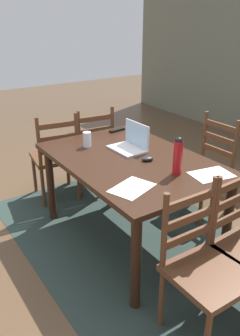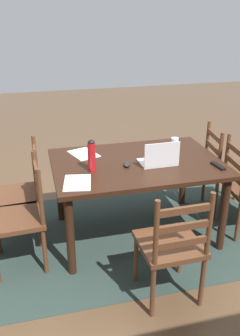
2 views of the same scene
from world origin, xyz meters
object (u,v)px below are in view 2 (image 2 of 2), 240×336
chair_left_near (225,170)px  laptop (159,159)px  chair_right_near (21,194)px  drinking_glass (175,144)px  tv_remote (218,166)px  water_bottle (92,155)px  dining_table (137,171)px  chair_far_head (172,246)px  computer_mouse (127,164)px  chair_right_far (21,217)px

chair_left_near → laptop: (0.88, 0.33, 0.36)m
chair_right_near → chair_left_near: (-2.09, -0.01, 0.00)m
laptop → chair_left_near: bearing=-159.2°
drinking_glass → tv_remote: bearing=115.9°
laptop → drinking_glass: laptop is taller
chair_left_near → drinking_glass: size_ratio=7.18×
chair_right_near → water_bottle: bearing=153.4°
dining_table → chair_far_head: bearing=90.1°
chair_right_near → chair_far_head: 1.51m
chair_right_near → computer_mouse: (-0.93, 0.28, 0.32)m
laptop → chair_far_head: bearing=77.7°
drinking_glass → tv_remote: (-0.22, 0.46, -0.06)m
dining_table → chair_right_far: (1.05, 0.20, -0.21)m
water_bottle → tv_remote: water_bottle is taller
chair_left_near → tv_remote: 0.71m
dining_table → computer_mouse: bearing=33.7°
chair_right_far → chair_left_near: bearing=-168.7°
chair_right_near → chair_right_far: (0.00, 0.41, 0.00)m
laptop → water_bottle: bearing=-1.7°
chair_left_near → drinking_glass: (0.62, 0.05, 0.37)m
chair_right_near → water_bottle: 0.82m
chair_left_near → water_bottle: size_ratio=3.38×
chair_left_near → computer_mouse: 1.24m
dining_table → chair_right_near: (1.05, -0.21, -0.21)m
chair_right_near → drinking_glass: chair_right_near is taller
chair_right_near → chair_far_head: (-1.05, 1.09, 0.00)m
chair_far_head → drinking_glass: 1.19m
dining_table → water_bottle: (0.43, 0.10, 0.24)m
drinking_glass → computer_mouse: size_ratio=1.32×
chair_far_head → laptop: size_ratio=2.93×
water_bottle → tv_remote: size_ratio=1.66×
drinking_glass → chair_left_near: bearing=-175.5°
water_bottle → computer_mouse: 0.34m
laptop → tv_remote: laptop is taller
dining_table → water_bottle: 0.50m
chair_far_head → water_bottle: (0.43, -0.78, 0.44)m
dining_table → laptop: laptop is taller
chair_right_near → laptop: size_ratio=2.93×
dining_table → chair_far_head: size_ratio=1.60×
dining_table → chair_right_far: size_ratio=1.60×
chair_right_near → laptop: laptop is taller
chair_right_near → laptop: bearing=164.9°
chair_right_far → drinking_glass: 1.57m
dining_table → chair_left_near: chair_left_near is taller
dining_table → chair_right_far: chair_right_far is taller
chair_far_head → chair_right_far: same height
chair_right_near → chair_far_head: size_ratio=1.00×
chair_right_far → tv_remote: chair_right_far is taller
chair_right_near → computer_mouse: chair_right_near is taller
dining_table → tv_remote: 0.72m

